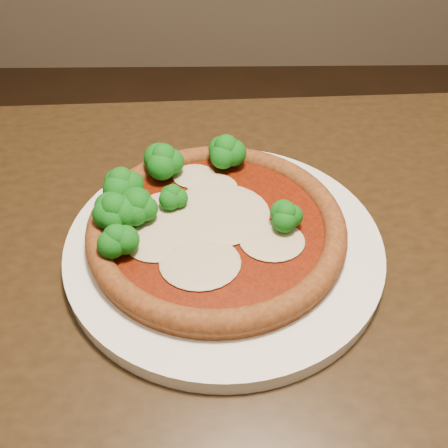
{
  "coord_description": "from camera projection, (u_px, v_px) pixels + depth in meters",
  "views": [
    {
      "loc": [
        -0.26,
        -0.37,
        1.15
      ],
      "look_at": [
        -0.26,
        0.01,
        0.79
      ],
      "focal_mm": 40.0,
      "sensor_mm": 36.0,
      "label": 1
    }
  ],
  "objects": [
    {
      "name": "dining_table",
      "position": [
        281.0,
        341.0,
        0.59
      ],
      "size": [
        1.15,
        0.8,
        0.75
      ],
      "rotation": [
        0.0,
        0.0,
        0.04
      ],
      "color": "black",
      "rests_on": "floor"
    },
    {
      "name": "pizza",
      "position": [
        205.0,
        219.0,
        0.53
      ],
      "size": [
        0.28,
        0.28,
        0.06
      ],
      "rotation": [
        0.0,
        0.0,
        0.18
      ],
      "color": "brown",
      "rests_on": "plate"
    },
    {
      "name": "plate",
      "position": [
        224.0,
        245.0,
        0.54
      ],
      "size": [
        0.34,
        0.34,
        0.02
      ],
      "primitive_type": "cylinder",
      "color": "white",
      "rests_on": "dining_table"
    }
  ]
}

